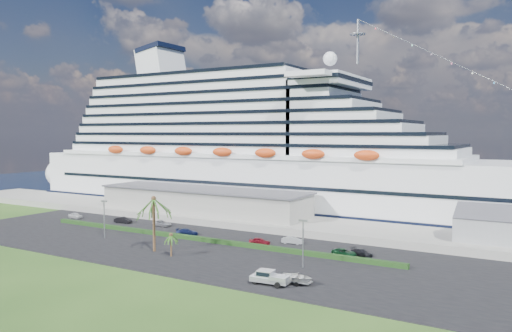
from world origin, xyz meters
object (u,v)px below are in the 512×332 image
Objects in this scene: boat_trailer at (297,277)px; cruise_ship at (258,154)px; pickup_truck at (269,277)px; parked_car_3 at (187,232)px.

cruise_ship is at bearing 124.46° from boat_trailer.
cruise_ship reaches higher than pickup_truck.
pickup_truck reaches higher than parked_car_3.
cruise_ship is 80.54m from pickup_truck.
pickup_truck is at bearing -58.54° from cruise_ship.
cruise_ship reaches higher than boat_trailer.
cruise_ship is 30.62× the size of pickup_truck.
cruise_ship reaches higher than parked_car_3.
parked_car_3 is at bearing 150.91° from boat_trailer.
boat_trailer is (3.55, 2.15, -0.05)m from pickup_truck.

